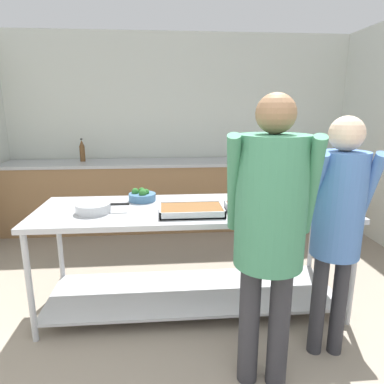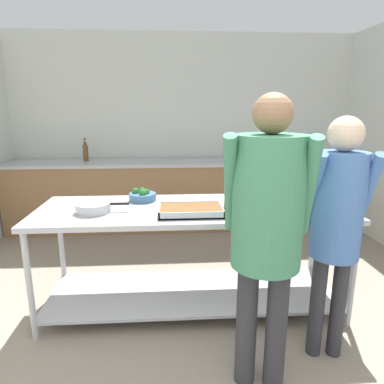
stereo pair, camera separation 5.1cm
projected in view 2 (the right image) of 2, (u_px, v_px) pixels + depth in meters
The scene contains 11 objects.
wall_rear at pixel (183, 130), 4.95m from camera, with size 4.91×0.06×2.65m.
back_counter at pixel (185, 194), 4.79m from camera, with size 4.75×0.65×0.94m.
serving_counter at pixel (193, 240), 2.80m from camera, with size 2.46×0.84×0.87m.
sauce_pan at pixel (93, 207), 2.60m from camera, with size 0.40×0.26×0.07m.
broccoli_bowl at pixel (142, 196), 2.92m from camera, with size 0.23×0.23×0.11m.
serving_tray_vegetables at pixel (191, 210), 2.56m from camera, with size 0.48×0.30×0.05m.
serving_tray_roast at pixel (256, 209), 2.59m from camera, with size 0.45×0.29×0.05m.
plate_stack at pixel (297, 203), 2.79m from camera, with size 0.23×0.23×0.04m.
guest_serving_left at pixel (267, 218), 1.86m from camera, with size 0.54×0.43×1.72m.
guest_serving_right at pixel (337, 214), 2.12m from camera, with size 0.43×0.35×1.60m.
water_bottle at pixel (85, 151), 4.64m from camera, with size 0.07×0.07×0.31m.
Camera 2 is at (-0.20, -0.70, 1.65)m, focal length 32.00 mm.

